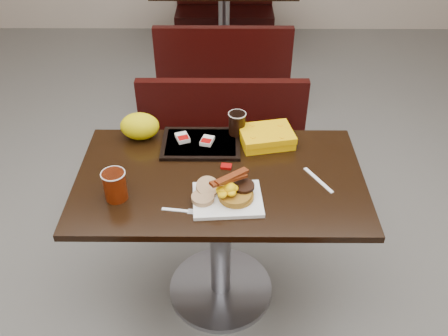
{
  "coord_description": "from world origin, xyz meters",
  "views": [
    {
      "loc": [
        0.03,
        -1.56,
        2.01
      ],
      "look_at": [
        0.02,
        -0.04,
        0.82
      ],
      "focal_mm": 38.52,
      "sensor_mm": 36.0,
      "label": 1
    }
  ],
  "objects_px": {
    "table_near": "(220,239)",
    "clamshell": "(266,137)",
    "coffee_cup_near": "(115,186)",
    "hashbrown_sleeve_right": "(207,141)",
    "pancake_stack": "(236,195)",
    "knife": "(318,180)",
    "coffee_cup_far": "(237,123)",
    "bench_near_n": "(222,153)",
    "tray": "(201,143)",
    "hashbrown_sleeve_left": "(182,138)",
    "paper_bag": "(140,126)",
    "platter": "(227,199)",
    "fork": "(175,210)",
    "table_far": "(224,27)",
    "bench_far_s": "(223,63)",
    "bench_far_n": "(224,2)"
  },
  "relations": [
    {
      "from": "knife",
      "to": "hashbrown_sleeve_right",
      "type": "height_order",
      "value": "hashbrown_sleeve_right"
    },
    {
      "from": "clamshell",
      "to": "bench_near_n",
      "type": "bearing_deg",
      "value": 103.17
    },
    {
      "from": "bench_near_n",
      "to": "coffee_cup_near",
      "type": "bearing_deg",
      "value": -115.78
    },
    {
      "from": "table_far",
      "to": "bench_far_n",
      "type": "distance_m",
      "value": 0.7
    },
    {
      "from": "pancake_stack",
      "to": "coffee_cup_far",
      "type": "bearing_deg",
      "value": 88.83
    },
    {
      "from": "knife",
      "to": "coffee_cup_far",
      "type": "height_order",
      "value": "coffee_cup_far"
    },
    {
      "from": "fork",
      "to": "tray",
      "type": "relative_size",
      "value": 0.4
    },
    {
      "from": "knife",
      "to": "paper_bag",
      "type": "relative_size",
      "value": 1.03
    },
    {
      "from": "tray",
      "to": "pancake_stack",
      "type": "bearing_deg",
      "value": -67.73
    },
    {
      "from": "coffee_cup_near",
      "to": "paper_bag",
      "type": "bearing_deg",
      "value": 85.27
    },
    {
      "from": "coffee_cup_near",
      "to": "bench_far_n",
      "type": "bearing_deg",
      "value": 83.28
    },
    {
      "from": "pancake_stack",
      "to": "hashbrown_sleeve_left",
      "type": "relative_size",
      "value": 1.91
    },
    {
      "from": "knife",
      "to": "tray",
      "type": "height_order",
      "value": "tray"
    },
    {
      "from": "bench_near_n",
      "to": "pancake_stack",
      "type": "xyz_separation_m",
      "value": [
        0.06,
        -0.85,
        0.42
      ]
    },
    {
      "from": "platter",
      "to": "hashbrown_sleeve_right",
      "type": "height_order",
      "value": "hashbrown_sleeve_right"
    },
    {
      "from": "pancake_stack",
      "to": "coffee_cup_far",
      "type": "distance_m",
      "value": 0.45
    },
    {
      "from": "table_near",
      "to": "clamshell",
      "type": "xyz_separation_m",
      "value": [
        0.21,
        0.25,
        0.41
      ]
    },
    {
      "from": "bench_far_s",
      "to": "fork",
      "type": "bearing_deg",
      "value": -94.61
    },
    {
      "from": "coffee_cup_near",
      "to": "paper_bag",
      "type": "distance_m",
      "value": 0.43
    },
    {
      "from": "bench_near_n",
      "to": "fork",
      "type": "xyz_separation_m",
      "value": [
        -0.17,
        -0.91,
        0.39
      ]
    },
    {
      "from": "bench_near_n",
      "to": "clamshell",
      "type": "distance_m",
      "value": 0.65
    },
    {
      "from": "hashbrown_sleeve_left",
      "to": "paper_bag",
      "type": "distance_m",
      "value": 0.2
    },
    {
      "from": "bench_far_n",
      "to": "platter",
      "type": "xyz_separation_m",
      "value": [
        0.03,
        -3.46,
        0.4
      ]
    },
    {
      "from": "table_far",
      "to": "paper_bag",
      "type": "bearing_deg",
      "value": -99.08
    },
    {
      "from": "hashbrown_sleeve_left",
      "to": "hashbrown_sleeve_right",
      "type": "xyz_separation_m",
      "value": [
        0.11,
        -0.02,
        -0.0
      ]
    },
    {
      "from": "table_near",
      "to": "bench_near_n",
      "type": "distance_m",
      "value": 0.7
    },
    {
      "from": "bench_far_n",
      "to": "coffee_cup_far",
      "type": "height_order",
      "value": "coffee_cup_far"
    },
    {
      "from": "bench_far_n",
      "to": "tray",
      "type": "xyz_separation_m",
      "value": [
        -0.09,
        -3.08,
        0.4
      ]
    },
    {
      "from": "coffee_cup_near",
      "to": "coffee_cup_far",
      "type": "distance_m",
      "value": 0.65
    },
    {
      "from": "coffee_cup_far",
      "to": "bench_far_s",
      "type": "bearing_deg",
      "value": 92.65
    },
    {
      "from": "bench_far_n",
      "to": "clamshell",
      "type": "height_order",
      "value": "clamshell"
    },
    {
      "from": "knife",
      "to": "clamshell",
      "type": "xyz_separation_m",
      "value": [
        -0.2,
        0.27,
        0.03
      ]
    },
    {
      "from": "fork",
      "to": "tray",
      "type": "distance_m",
      "value": 0.44
    },
    {
      "from": "knife",
      "to": "hashbrown_sleeve_right",
      "type": "bearing_deg",
      "value": -147.28
    },
    {
      "from": "knife",
      "to": "fork",
      "type": "bearing_deg",
      "value": -101.49
    },
    {
      "from": "hashbrown_sleeve_right",
      "to": "pancake_stack",
      "type": "bearing_deg",
      "value": -55.39
    },
    {
      "from": "bench_far_n",
      "to": "coffee_cup_near",
      "type": "distance_m",
      "value": 3.49
    },
    {
      "from": "knife",
      "to": "paper_bag",
      "type": "distance_m",
      "value": 0.84
    },
    {
      "from": "tray",
      "to": "bench_near_n",
      "type": "bearing_deg",
      "value": 79.35
    },
    {
      "from": "bench_far_s",
      "to": "hashbrown_sleeve_left",
      "type": "height_order",
      "value": "hashbrown_sleeve_left"
    },
    {
      "from": "platter",
      "to": "coffee_cup_far",
      "type": "distance_m",
      "value": 0.46
    },
    {
      "from": "table_near",
      "to": "tray",
      "type": "distance_m",
      "value": 0.45
    },
    {
      "from": "platter",
      "to": "fork",
      "type": "xyz_separation_m",
      "value": [
        -0.2,
        -0.06,
        -0.01
      ]
    },
    {
      "from": "coffee_cup_near",
      "to": "hashbrown_sleeve_right",
      "type": "bearing_deg",
      "value": 46.34
    },
    {
      "from": "table_far",
      "to": "coffee_cup_far",
      "type": "height_order",
      "value": "coffee_cup_far"
    },
    {
      "from": "bench_near_n",
      "to": "clamshell",
      "type": "height_order",
      "value": "clamshell"
    },
    {
      "from": "hashbrown_sleeve_right",
      "to": "clamshell",
      "type": "height_order",
      "value": "clamshell"
    },
    {
      "from": "fork",
      "to": "paper_bag",
      "type": "distance_m",
      "value": 0.54
    },
    {
      "from": "knife",
      "to": "tray",
      "type": "bearing_deg",
      "value": -146.2
    },
    {
      "from": "bench_near_n",
      "to": "paper_bag",
      "type": "height_order",
      "value": "paper_bag"
    }
  ]
}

